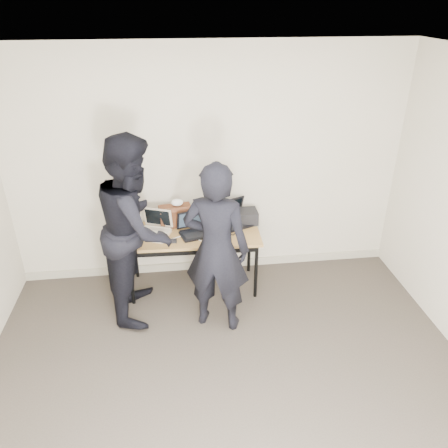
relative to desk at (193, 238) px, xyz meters
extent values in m
cube|color=#3B342D|center=(0.22, -1.85, -0.69)|extent=(4.50, 4.50, 0.05)
cube|color=white|center=(0.22, -1.85, 2.06)|extent=(4.50, 4.50, 0.05)
cube|color=beige|center=(0.22, 0.42, 0.69)|extent=(4.50, 0.05, 2.70)
cube|color=olive|center=(0.00, 0.01, 0.04)|extent=(1.52, 0.70, 0.03)
cylinder|color=black|center=(-0.70, -0.23, -0.32)|extent=(0.04, 0.04, 0.68)
cylinder|color=black|center=(0.68, -0.27, -0.32)|extent=(0.04, 0.04, 0.68)
cylinder|color=black|center=(-0.68, 0.30, -0.32)|extent=(0.04, 0.04, 0.68)
cylinder|color=black|center=(0.70, 0.26, -0.32)|extent=(0.04, 0.04, 0.68)
cube|color=black|center=(-0.01, -0.27, -0.02)|extent=(1.40, 0.06, 0.06)
cube|color=beige|center=(-0.43, 0.00, 0.08)|extent=(0.41, 0.38, 0.04)
cube|color=#F0EACD|center=(-0.44, -0.03, 0.10)|extent=(0.31, 0.24, 0.01)
cube|color=beige|center=(-0.37, 0.15, 0.21)|extent=(0.33, 0.17, 0.23)
cube|color=black|center=(-0.38, 0.14, 0.21)|extent=(0.28, 0.14, 0.19)
cube|color=beige|center=(-0.38, 0.13, 0.10)|extent=(0.28, 0.13, 0.02)
cube|color=black|center=(0.03, -0.05, 0.07)|extent=(0.37, 0.31, 0.02)
cube|color=black|center=(0.04, -0.07, 0.08)|extent=(0.28, 0.19, 0.01)
cube|color=black|center=(-0.01, 0.10, 0.19)|extent=(0.32, 0.15, 0.22)
cube|color=#26333F|center=(-0.01, 0.09, 0.19)|extent=(0.28, 0.12, 0.18)
cube|color=black|center=(0.00, 0.07, 0.08)|extent=(0.28, 0.09, 0.02)
cube|color=black|center=(0.52, 0.15, 0.07)|extent=(0.45, 0.40, 0.02)
cube|color=black|center=(0.53, 0.12, 0.09)|extent=(0.34, 0.26, 0.01)
cube|color=black|center=(0.45, 0.31, 0.21)|extent=(0.38, 0.23, 0.25)
cube|color=black|center=(0.45, 0.30, 0.21)|extent=(0.32, 0.19, 0.20)
cube|color=black|center=(0.47, 0.27, 0.08)|extent=(0.32, 0.15, 0.02)
cube|color=#582C17|center=(-0.18, 0.23, 0.18)|extent=(0.38, 0.22, 0.24)
cube|color=#582C17|center=(-0.17, 0.17, 0.28)|extent=(0.37, 0.13, 0.07)
cube|color=#582C17|center=(-0.02, 0.26, 0.16)|extent=(0.03, 0.10, 0.02)
ellipsoid|color=white|center=(-0.15, 0.23, 0.34)|extent=(0.14, 0.11, 0.08)
cube|color=black|center=(0.63, 0.19, 0.14)|extent=(0.27, 0.23, 0.15)
cube|color=black|center=(-0.22, -0.17, 0.07)|extent=(0.09, 0.06, 0.03)
cube|color=black|center=(-0.42, 0.01, 0.06)|extent=(0.25, 0.23, 0.01)
cube|color=black|center=(0.18, 0.22, 0.06)|extent=(0.25, 0.02, 0.01)
cube|color=black|center=(0.30, -0.02, 0.06)|extent=(0.30, 0.16, 0.01)
cube|color=silver|center=(0.00, -0.11, 0.06)|extent=(0.20, 0.16, 0.01)
cube|color=silver|center=(-0.23, -0.10, 0.06)|extent=(0.26, 0.13, 0.01)
cube|color=black|center=(0.53, 0.01, 0.06)|extent=(0.16, 0.22, 0.01)
imported|color=black|center=(0.20, -0.66, 0.24)|extent=(0.76, 0.62, 1.79)
imported|color=black|center=(-0.58, -0.29, 0.32)|extent=(0.82, 1.01, 1.96)
cube|color=#A39C87|center=(0.22, 0.38, -0.61)|extent=(4.50, 0.03, 0.10)
camera|label=1|loc=(-0.17, -4.27, 2.42)|focal=35.00mm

